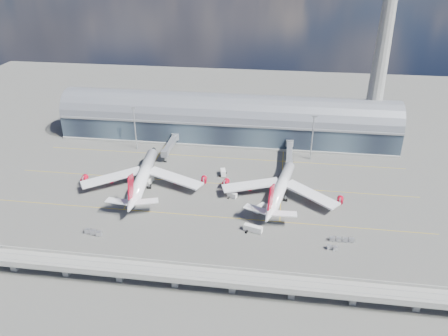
# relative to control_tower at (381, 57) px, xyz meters

# --- Properties ---
(ground) EXTENTS (500.00, 500.00, 0.00)m
(ground) POSITION_rel_control_tower_xyz_m (-85.00, -83.00, -51.64)
(ground) COLOR #474744
(ground) RESTS_ON ground
(taxi_lines) EXTENTS (200.00, 80.12, 0.01)m
(taxi_lines) POSITION_rel_control_tower_xyz_m (-85.00, -60.89, -51.63)
(taxi_lines) COLOR gold
(taxi_lines) RESTS_ON ground
(terminal) EXTENTS (200.00, 30.00, 28.00)m
(terminal) POSITION_rel_control_tower_xyz_m (-85.00, -5.01, -40.30)
(terminal) COLOR #1D2430
(terminal) RESTS_ON ground
(control_tower) EXTENTS (19.00, 19.00, 103.00)m
(control_tower) POSITION_rel_control_tower_xyz_m (0.00, 0.00, 0.00)
(control_tower) COLOR gray
(control_tower) RESTS_ON ground
(guideway) EXTENTS (220.00, 8.50, 7.20)m
(guideway) POSITION_rel_control_tower_xyz_m (-85.00, -138.00, -46.34)
(guideway) COLOR gray
(guideway) RESTS_ON ground
(floodlight_mast_left) EXTENTS (3.00, 0.70, 25.70)m
(floodlight_mast_left) POSITION_rel_control_tower_xyz_m (-135.00, -28.00, -38.00)
(floodlight_mast_left) COLOR gray
(floodlight_mast_left) RESTS_ON ground
(floodlight_mast_right) EXTENTS (3.00, 0.70, 25.70)m
(floodlight_mast_right) POSITION_rel_control_tower_xyz_m (-35.00, -28.00, -38.00)
(floodlight_mast_right) COLOR gray
(floodlight_mast_right) RESTS_ON ground
(airliner_left) EXTENTS (62.20, 65.41, 19.93)m
(airliner_left) POSITION_rel_control_tower_xyz_m (-117.22, -71.58, -45.94)
(airliner_left) COLOR white
(airliner_left) RESTS_ON ground
(airliner_right) EXTENTS (57.29, 59.94, 19.07)m
(airliner_right) POSITION_rel_control_tower_xyz_m (-50.53, -72.75, -46.69)
(airliner_right) COLOR white
(airliner_right) RESTS_ON ground
(jet_bridge_left) EXTENTS (4.40, 28.00, 7.25)m
(jet_bridge_left) POSITION_rel_control_tower_xyz_m (-113.98, -29.88, -46.46)
(jet_bridge_left) COLOR gray
(jet_bridge_left) RESTS_ON ground
(jet_bridge_right) EXTENTS (4.40, 32.00, 7.25)m
(jet_bridge_right) POSITION_rel_control_tower_xyz_m (-46.76, -31.82, -46.46)
(jet_bridge_right) COLOR gray
(jet_bridge_right) RESTS_ON ground
(service_truck_0) EXTENTS (3.23, 7.15, 2.86)m
(service_truck_0) POSITION_rel_control_tower_xyz_m (-115.44, -67.74, -50.16)
(service_truck_0) COLOR silver
(service_truck_0) RESTS_ON ground
(service_truck_1) EXTENTS (4.94, 3.69, 2.60)m
(service_truck_1) POSITION_rel_control_tower_xyz_m (-72.84, -75.65, -50.32)
(service_truck_1) COLOR silver
(service_truck_1) RESTS_ON ground
(service_truck_2) EXTENTS (8.18, 4.39, 2.85)m
(service_truck_2) POSITION_rel_control_tower_xyz_m (-60.88, -101.81, -50.15)
(service_truck_2) COLOR silver
(service_truck_2) RESTS_ON ground
(service_truck_3) EXTENTS (5.61, 6.53, 3.04)m
(service_truck_3) POSITION_rel_control_tower_xyz_m (-59.02, -85.70, -50.08)
(service_truck_3) COLOR silver
(service_truck_3) RESTS_ON ground
(service_truck_4) EXTENTS (3.56, 5.69, 3.06)m
(service_truck_4) POSITION_rel_control_tower_xyz_m (-80.30, -53.91, -50.09)
(service_truck_4) COLOR silver
(service_truck_4) RESTS_ON ground
(service_truck_5) EXTENTS (5.66, 5.25, 2.70)m
(service_truck_5) POSITION_rel_control_tower_xyz_m (-98.41, -65.19, -50.25)
(service_truck_5) COLOR silver
(service_truck_5) RESTS_ON ground
(cargo_train_0) EXTENTS (8.19, 3.28, 1.79)m
(cargo_train_0) POSITION_rel_control_tower_xyz_m (-125.72, -112.93, -50.70)
(cargo_train_0) COLOR gray
(cargo_train_0) RESTS_ON ground
(cargo_train_1) EXTENTS (9.91, 1.82, 1.65)m
(cargo_train_1) POSITION_rel_control_tower_xyz_m (-25.01, -103.49, -50.78)
(cargo_train_1) COLOR gray
(cargo_train_1) RESTS_ON ground
(cargo_train_2) EXTENTS (4.72, 2.34, 1.54)m
(cargo_train_2) POSITION_rel_control_tower_xyz_m (-29.32, -109.46, -50.83)
(cargo_train_2) COLOR gray
(cargo_train_2) RESTS_ON ground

